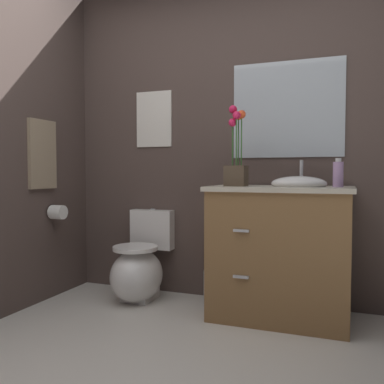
# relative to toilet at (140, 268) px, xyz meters

# --- Properties ---
(wall_back) EXTENTS (4.14, 0.05, 2.50)m
(wall_back) POSITION_rel_toilet_xyz_m (0.85, 0.30, 1.01)
(wall_back) COLOR #4C3D38
(wall_back) RESTS_ON ground_plane
(toilet) EXTENTS (0.38, 0.59, 0.69)m
(toilet) POSITION_rel_toilet_xyz_m (0.00, 0.00, 0.00)
(toilet) COLOR white
(toilet) RESTS_ON ground_plane
(vanity_cabinet) EXTENTS (0.94, 0.56, 1.08)m
(vanity_cabinet) POSITION_rel_toilet_xyz_m (1.08, -0.03, 0.22)
(vanity_cabinet) COLOR brown
(vanity_cabinet) RESTS_ON ground_plane
(flower_vase) EXTENTS (0.14, 0.14, 0.55)m
(flower_vase) POSITION_rel_toilet_xyz_m (0.79, -0.09, 0.83)
(flower_vase) COLOR #4C3D2D
(flower_vase) RESTS_ON vanity_cabinet
(soap_bottle) EXTENTS (0.07, 0.07, 0.18)m
(soap_bottle) POSITION_rel_toilet_xyz_m (1.44, -0.03, 0.74)
(soap_bottle) COLOR #B28CBF
(soap_bottle) RESTS_ON vanity_cabinet
(trash_bin) EXTENTS (0.18, 0.18, 0.27)m
(trash_bin) POSITION_rel_toilet_xyz_m (0.60, 0.06, -0.11)
(trash_bin) COLOR #B7B7BC
(trash_bin) RESTS_ON ground_plane
(wall_poster) EXTENTS (0.31, 0.01, 0.45)m
(wall_poster) POSITION_rel_toilet_xyz_m (-0.00, 0.27, 1.18)
(wall_poster) COLOR silver
(wall_mirror) EXTENTS (0.80, 0.01, 0.70)m
(wall_mirror) POSITION_rel_toilet_xyz_m (1.08, 0.27, 1.21)
(wall_mirror) COLOR #B2BCC6
(hanging_towel) EXTENTS (0.03, 0.28, 0.52)m
(hanging_towel) POSITION_rel_toilet_xyz_m (-0.66, -0.29, 0.88)
(hanging_towel) COLOR gray
(toilet_paper_roll) EXTENTS (0.11, 0.11, 0.11)m
(toilet_paper_roll) POSITION_rel_toilet_xyz_m (-0.61, -0.20, 0.44)
(toilet_paper_roll) COLOR white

